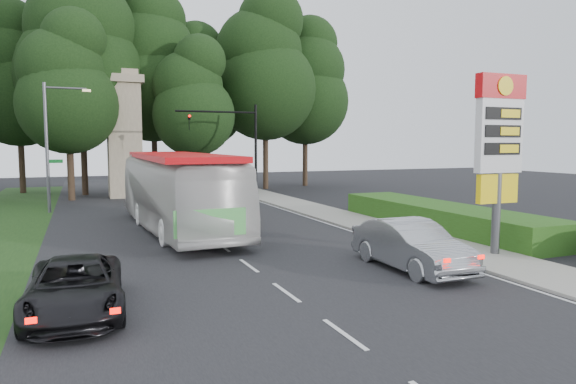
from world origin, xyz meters
name	(u,v)px	position (x,y,z in m)	size (l,w,h in m)	color
ground	(293,298)	(0.00, 0.00, 0.00)	(120.00, 120.00, 0.00)	black
road_surface	(199,230)	(0.00, 12.00, 0.01)	(14.00, 80.00, 0.02)	black
sidewalk_right	(350,220)	(8.50, 12.00, 0.06)	(3.00, 80.00, 0.12)	gray
hedge	(441,217)	(11.50, 8.00, 0.60)	(3.00, 14.00, 1.20)	#264B14
gas_station_pylon	(499,139)	(9.20, 1.99, 4.45)	(2.10, 0.45, 6.85)	#59595E
traffic_signal_mast	(239,138)	(5.68, 24.00, 4.67)	(6.10, 0.35, 7.20)	black
streetlight_signs	(50,141)	(-6.99, 22.01, 4.44)	(2.75, 0.98, 8.00)	#59595E
monument	(124,133)	(-2.00, 30.00, 5.10)	(3.00, 3.00, 10.05)	gray
tree_west_near	(18,76)	(-10.00, 37.00, 10.02)	(8.40, 8.40, 16.50)	#2D2116
tree_center_left	(80,48)	(-5.00, 33.00, 12.02)	(10.08, 10.08, 19.80)	#2D2116
tree_center_right	(153,68)	(1.00, 35.00, 11.02)	(9.24, 9.24, 18.15)	#2D2116
tree_east_near	(203,88)	(6.00, 37.00, 9.68)	(8.12, 8.12, 15.95)	#2D2116
tree_east_mid	(265,68)	(11.00, 33.00, 11.35)	(9.52, 9.52, 18.70)	#2D2116
tree_far_east	(305,83)	(16.00, 35.00, 10.35)	(8.68, 8.68, 17.05)	#2D2116
tree_monument_left	(67,84)	(-6.00, 29.00, 8.68)	(7.28, 7.28, 14.30)	#2D2116
tree_monument_right	(194,98)	(3.50, 29.50, 8.01)	(6.72, 6.72, 13.20)	#2D2116
transit_bus	(178,193)	(-0.96, 12.30, 1.90)	(3.19, 13.64, 3.80)	silver
sedan_silver	(411,245)	(4.97, 1.46, 0.84)	(1.79, 5.13, 1.69)	#A0A3A8
suv_charcoal	(75,287)	(-5.59, 0.84, 0.69)	(2.29, 4.97, 1.38)	black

